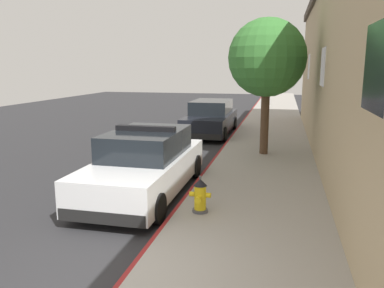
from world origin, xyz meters
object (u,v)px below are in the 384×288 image
object	(u,v)px
parked_car_silver_ahead	(211,118)
street_tree	(267,58)
police_cruiser	(146,164)
fire_hydrant	(200,196)

from	to	relation	value
parked_car_silver_ahead	street_tree	distance (m)	5.60
police_cruiser	street_tree	world-z (taller)	street_tree
police_cruiser	parked_car_silver_ahead	world-z (taller)	police_cruiser
parked_car_silver_ahead	street_tree	world-z (taller)	street_tree
police_cruiser	street_tree	xyz separation A→B (m)	(2.62, 4.52, 2.60)
parked_car_silver_ahead	police_cruiser	bearing A→B (deg)	-90.00
parked_car_silver_ahead	street_tree	bearing A→B (deg)	-58.04
police_cruiser	fire_hydrant	size ratio (longest dim) A/B	6.37
street_tree	police_cruiser	bearing A→B (deg)	-120.13
street_tree	fire_hydrant	bearing A→B (deg)	-99.57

